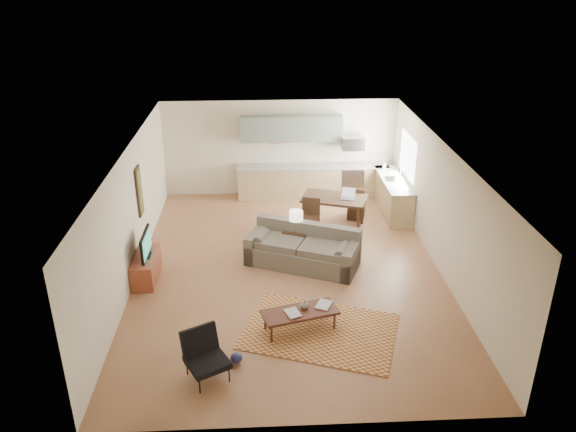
{
  "coord_description": "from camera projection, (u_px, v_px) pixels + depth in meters",
  "views": [
    {
      "loc": [
        -0.57,
        -10.61,
        6.1
      ],
      "look_at": [
        0.0,
        0.3,
        1.15
      ],
      "focal_mm": 35.0,
      "sensor_mm": 36.0,
      "label": 1
    }
  ],
  "objects": [
    {
      "name": "table_lamp",
      "position": [
        296.0,
        221.0,
        12.43
      ],
      "size": [
        0.39,
        0.39,
        0.5
      ],
      "primitive_type": null,
      "rotation": [
        0.0,
        0.0,
        -0.33
      ],
      "color": "beige",
      "rests_on": "console_table"
    },
    {
      "name": "wall_art_left",
      "position": [
        140.0,
        191.0,
        12.22
      ],
      "size": [
        0.06,
        0.42,
        1.1
      ],
      "primitive_type": null,
      "color": "olive",
      "rests_on": "room"
    },
    {
      "name": "tv",
      "position": [
        146.0,
        244.0,
        11.53
      ],
      "size": [
        0.09,
        0.9,
        0.54
      ],
      "primitive_type": null,
      "color": "black",
      "rests_on": "tv_credenza"
    },
    {
      "name": "tv_credenza",
      "position": [
        146.0,
        267.0,
        11.75
      ],
      "size": [
        0.45,
        1.17,
        0.54
      ],
      "primitive_type": null,
      "color": "brown",
      "rests_on": "floor"
    },
    {
      "name": "dining_chair_far",
      "position": [
        357.0,
        202.0,
        14.52
      ],
      "size": [
        0.53,
        0.55,
        0.88
      ],
      "primitive_type": null,
      "rotation": [
        0.0,
        0.0,
        2.84
      ],
      "color": "#332115",
      "rests_on": "floor"
    },
    {
      "name": "vase",
      "position": [
        305.0,
        304.0,
        10.09
      ],
      "size": [
        0.21,
        0.21,
        0.17
      ],
      "primitive_type": "imported",
      "rotation": [
        0.0,
        0.0,
        0.17
      ],
      "color": "black",
      "rests_on": "coffee_table"
    },
    {
      "name": "room",
      "position": [
        289.0,
        213.0,
        11.64
      ],
      "size": [
        9.0,
        9.0,
        9.0
      ],
      "color": "#94603E",
      "rests_on": "ground"
    },
    {
      "name": "coffee_table",
      "position": [
        300.0,
        320.0,
        10.13
      ],
      "size": [
        1.46,
        0.89,
        0.41
      ],
      "primitive_type": null,
      "rotation": [
        0.0,
        0.0,
        0.27
      ],
      "color": "#442014",
      "rests_on": "floor"
    },
    {
      "name": "book_a",
      "position": [
        287.0,
        315.0,
        9.91
      ],
      "size": [
        0.45,
        0.48,
        0.03
      ],
      "primitive_type": "imported",
      "rotation": [
        0.0,
        0.0,
        0.36
      ],
      "color": "maroon",
      "rests_on": "coffee_table"
    },
    {
      "name": "dining_chair_near",
      "position": [
        309.0,
        218.0,
        13.55
      ],
      "size": [
        0.56,
        0.57,
        0.93
      ],
      "primitive_type": null,
      "rotation": [
        0.0,
        0.0,
        -0.29
      ],
      "color": "#332115",
      "rests_on": "floor"
    },
    {
      "name": "window_right",
      "position": [
        408.0,
        156.0,
        14.44
      ],
      "size": [
        0.02,
        1.4,
        1.05
      ],
      "primitive_type": "cube",
      "color": "white",
      "rests_on": "room"
    },
    {
      "name": "soap_bottle",
      "position": [
        384.0,
        166.0,
        15.36
      ],
      "size": [
        0.11,
        0.11,
        0.19
      ],
      "primitive_type": "imported",
      "rotation": [
        0.0,
        0.0,
        -0.14
      ],
      "color": "#F7E0BC",
      "rests_on": "kitchen_counter_right"
    },
    {
      "name": "kitchen_counter_back",
      "position": [
        313.0,
        181.0,
        15.85
      ],
      "size": [
        4.26,
        0.64,
        0.92
      ],
      "primitive_type": null,
      "color": "tan",
      "rests_on": "ground"
    },
    {
      "name": "kitchen_microwave",
      "position": [
        353.0,
        143.0,
        15.47
      ],
      "size": [
        0.62,
        0.4,
        0.35
      ],
      "primitive_type": "cube",
      "color": "#A5A8AD",
      "rests_on": "room"
    },
    {
      "name": "book_b",
      "position": [
        317.0,
        303.0,
        10.24
      ],
      "size": [
        0.51,
        0.53,
        0.03
      ],
      "primitive_type": "imported",
      "rotation": [
        0.0,
        0.0,
        -0.44
      ],
      "color": "navy",
      "rests_on": "coffee_table"
    },
    {
      "name": "armchair",
      "position": [
        207.0,
        358.0,
        8.86
      ],
      "size": [
        0.96,
        0.96,
        0.81
      ],
      "primitive_type": null,
      "rotation": [
        0.0,
        0.0,
        0.5
      ],
      "color": "black",
      "rests_on": "floor"
    },
    {
      "name": "sofa",
      "position": [
        303.0,
        247.0,
        12.22
      ],
      "size": [
        2.73,
        1.99,
        0.87
      ],
      "primitive_type": null,
      "rotation": [
        0.0,
        0.0,
        -0.4
      ],
      "color": "#5F574A",
      "rests_on": "floor"
    },
    {
      "name": "kitchen_counter_right",
      "position": [
        393.0,
        195.0,
        14.88
      ],
      "size": [
        0.64,
        2.26,
        0.92
      ],
      "primitive_type": null,
      "color": "tan",
      "rests_on": "ground"
    },
    {
      "name": "console_table",
      "position": [
        296.0,
        243.0,
        12.67
      ],
      "size": [
        0.63,
        0.55,
        0.62
      ],
      "primitive_type": null,
      "rotation": [
        0.0,
        0.0,
        -0.42
      ],
      "color": "#332115",
      "rests_on": "floor"
    },
    {
      "name": "rug",
      "position": [
        320.0,
        331.0,
        10.16
      ],
      "size": [
        3.12,
        2.61,
        0.02
      ],
      "primitive_type": "cube",
      "rotation": [
        0.0,
        0.0,
        -0.33
      ],
      "color": "#9B441E",
      "rests_on": "floor"
    },
    {
      "name": "dining_table",
      "position": [
        334.0,
        212.0,
        14.06
      ],
      "size": [
        1.76,
        1.34,
        0.79
      ],
      "primitive_type": null,
      "rotation": [
        0.0,
        0.0,
        -0.32
      ],
      "color": "#332115",
      "rests_on": "floor"
    },
    {
      "name": "kitchen_range",
      "position": [
        351.0,
        181.0,
        15.91
      ],
      "size": [
        0.62,
        0.62,
        0.9
      ],
      "primitive_type": "cube",
      "color": "#A5A8AD",
      "rests_on": "ground"
    },
    {
      "name": "triptych",
      "position": [
        277.0,
        134.0,
        15.54
      ],
      "size": [
        1.7,
        0.04,
        0.5
      ],
      "primitive_type": null,
      "color": "#F7E0BC",
      "rests_on": "room"
    },
    {
      "name": "laptop",
      "position": [
        348.0,
        194.0,
        13.76
      ],
      "size": [
        0.4,
        0.34,
        0.25
      ],
      "primitive_type": null,
      "rotation": [
        0.0,
        0.0,
        -0.33
      ],
      "color": "#A5A8AD",
      "rests_on": "dining_table"
    },
    {
      "name": "upper_cabinets",
      "position": [
        291.0,
        129.0,
        15.34
      ],
      "size": [
        2.8,
        0.34,
        0.7
      ],
      "primitive_type": "cube",
      "color": "gray",
      "rests_on": "room"
    }
  ]
}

